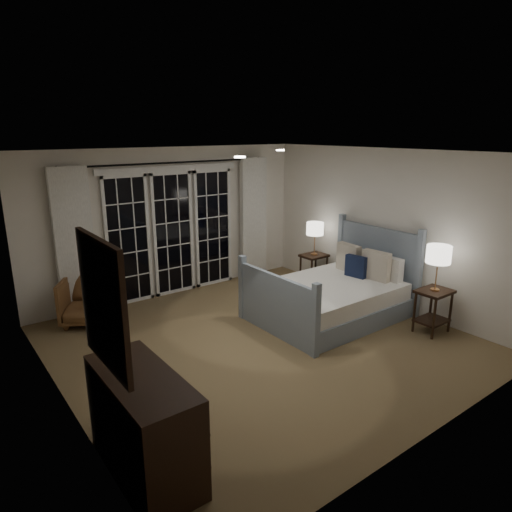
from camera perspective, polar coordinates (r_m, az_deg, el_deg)
floor at (r=6.28m, az=0.61°, el=-10.67°), size 5.00×5.00×0.00m
ceiling at (r=5.64m, az=0.69°, el=12.77°), size 5.00×5.00×0.00m
wall_left at (r=4.80m, az=-23.77°, el=-4.33°), size 0.02×5.00×2.50m
wall_right at (r=7.58m, az=15.80°, el=3.37°), size 0.02×5.00×2.50m
wall_back at (r=7.91m, az=-10.52°, el=4.18°), size 5.00×0.02×2.50m
wall_front at (r=4.24m, az=21.90°, el=-6.69°), size 5.00×0.02×2.50m
french_doors at (r=7.91m, az=-10.33°, el=3.00°), size 2.50×0.04×2.20m
curtain_rod at (r=7.69m, az=-10.55°, el=11.39°), size 3.50×0.03×0.03m
curtain_left at (r=7.25m, az=-21.74°, el=1.49°), size 0.55×0.10×2.25m
curtain_right at (r=8.68m, az=-0.33°, el=4.77°), size 0.55×0.10×2.25m
downlight_a at (r=6.61m, az=3.06°, el=13.07°), size 0.12×0.12×0.01m
downlight_b at (r=4.96m, az=-2.04°, el=12.26°), size 0.12×0.12×0.01m
bed at (r=7.07m, az=9.55°, el=-4.97°), size 2.18×1.56×1.27m
nightstand_left at (r=6.88m, az=21.27°, el=-5.68°), size 0.48×0.38×0.62m
nightstand_right at (r=8.35m, az=7.23°, el=-1.17°), size 0.45×0.36×0.59m
lamp_left at (r=6.66m, az=21.88°, el=0.15°), size 0.33×0.33×0.64m
lamp_right at (r=8.19m, az=7.39°, el=3.36°), size 0.31×0.31×0.59m
armchair at (r=7.19m, az=-20.05°, el=-5.14°), size 1.04×1.05×0.70m
dresser at (r=4.09m, az=-13.82°, el=-19.72°), size 0.53×1.24×0.88m
mirror at (r=3.51m, az=-18.53°, el=-5.73°), size 0.05×0.85×1.00m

